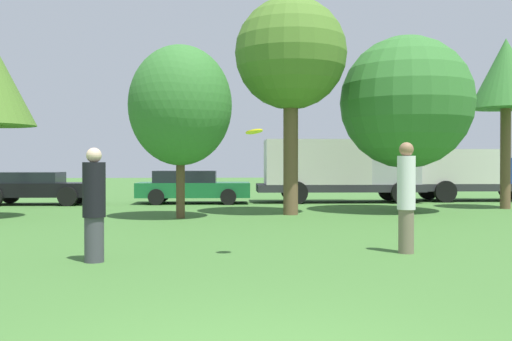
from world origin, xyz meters
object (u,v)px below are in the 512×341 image
object	(u,v)px
person_thrower	(94,204)
delivery_truck_blue	(472,172)
frisbee	(254,132)
parked_car_green	(192,186)
person_catcher	(406,196)
tree_2	(180,106)
tree_4	(406,103)
parked_car_black	(36,187)
tree_3	(291,55)
delivery_truck_silver	(335,169)
tree_5	(506,76)

from	to	relation	value
person_thrower	delivery_truck_blue	size ratio (longest dim) A/B	0.31
delivery_truck_blue	frisbee	bearing A→B (deg)	-123.91
parked_car_green	delivery_truck_blue	world-z (taller)	delivery_truck_blue
person_catcher	tree_2	bearing A→B (deg)	-63.62
person_catcher	parked_car_green	world-z (taller)	person_catcher
person_thrower	person_catcher	xyz separation A→B (m)	(5.27, 0.45, 0.09)
tree_4	parked_car_black	world-z (taller)	tree_4
tree_3	delivery_truck_silver	distance (m)	7.06
frisbee	delivery_truck_blue	size ratio (longest dim) A/B	0.05
tree_2	tree_5	world-z (taller)	tree_5
parked_car_green	person_catcher	bearing A→B (deg)	-70.40
tree_3	delivery_truck_silver	size ratio (longest dim) A/B	0.99
delivery_truck_blue	person_thrower	bearing A→B (deg)	-129.79
tree_3	tree_5	distance (m)	7.95
parked_car_green	delivery_truck_blue	distance (m)	11.77
tree_3	parked_car_black	world-z (taller)	tree_3
person_thrower	tree_4	bearing A→B (deg)	42.19
person_thrower	delivery_truck_blue	world-z (taller)	delivery_truck_blue
frisbee	tree_5	xyz separation A→B (m)	(9.58, 9.76, 2.51)
delivery_truck_silver	delivery_truck_blue	xyz separation A→B (m)	(5.98, 0.44, -0.16)
person_catcher	tree_4	world-z (taller)	tree_4
parked_car_black	parked_car_green	distance (m)	5.92
parked_car_green	person_thrower	bearing A→B (deg)	-92.59
tree_2	tree_3	world-z (taller)	tree_3
frisbee	delivery_truck_blue	world-z (taller)	delivery_truck_blue
frisbee	tree_4	world-z (taller)	tree_4
person_catcher	parked_car_black	world-z (taller)	person_catcher
parked_car_black	delivery_truck_silver	bearing A→B (deg)	4.48
tree_2	parked_car_black	bearing A→B (deg)	133.53
tree_3	tree_5	size ratio (longest dim) A/B	1.12
person_catcher	parked_car_green	xyz separation A→B (m)	(-4.03, 13.18, -0.34)
person_thrower	tree_3	xyz separation A→B (m)	(4.38, 8.26, 3.96)
tree_2	tree_4	bearing A→B (deg)	11.97
tree_4	parked_car_green	bearing A→B (deg)	145.93
tree_5	parked_car_black	distance (m)	17.63
tree_2	frisbee	bearing A→B (deg)	-78.16
person_catcher	frisbee	bearing A→B (deg)	1.34
parked_car_green	delivery_truck_blue	bearing A→B (deg)	5.45
tree_4	delivery_truck_silver	size ratio (longest dim) A/B	0.85
person_catcher	parked_car_black	distance (m)	16.33
tree_5	delivery_truck_silver	distance (m)	7.21
tree_5	delivery_truck_blue	bearing A→B (deg)	79.06
person_catcher	tree_2	distance (m)	8.39
tree_2	tree_3	size ratio (longest dim) A/B	0.75
person_catcher	tree_5	xyz separation A→B (m)	(6.89, 9.47, 3.61)
tree_2	tree_4	world-z (taller)	tree_4
tree_3	person_thrower	bearing A→B (deg)	-117.97
tree_2	delivery_truck_silver	bearing A→B (deg)	47.17
person_catcher	delivery_truck_blue	world-z (taller)	delivery_truck_blue
delivery_truck_blue	tree_2	bearing A→B (deg)	-147.51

